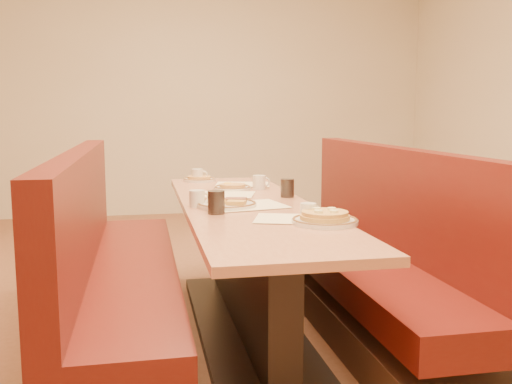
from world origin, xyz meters
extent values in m
plane|color=#9E6647|center=(0.00, 0.00, 0.00)|extent=(8.00, 8.00, 0.00)
cube|color=beige|center=(0.00, 4.00, 1.40)|extent=(6.00, 0.04, 2.80)
cube|color=black|center=(0.00, 0.00, 0.03)|extent=(0.55, 1.88, 0.06)
cube|color=black|center=(0.00, 0.00, 0.35)|extent=(0.15, 1.75, 0.71)
cube|color=tan|center=(0.00, 0.00, 0.73)|extent=(0.70, 2.50, 0.04)
cube|color=#4C3326|center=(-0.68, 0.00, 0.10)|extent=(0.55, 2.50, 0.20)
cube|color=#50130D|center=(-0.68, 0.00, 0.37)|extent=(0.55, 2.50, 0.16)
cube|color=#50130D|center=(-0.89, 0.00, 0.75)|extent=(0.12, 2.50, 0.60)
cube|color=#4C3326|center=(0.68, 0.00, 0.10)|extent=(0.55, 2.50, 0.20)
cube|color=#50130D|center=(0.68, 0.00, 0.37)|extent=(0.55, 2.50, 0.16)
cube|color=#50130D|center=(0.89, 0.00, 0.75)|extent=(0.12, 2.50, 0.60)
cube|color=beige|center=(-0.03, -0.08, 0.75)|extent=(0.48, 0.39, 0.00)
cube|color=beige|center=(0.12, -0.50, 0.75)|extent=(0.40, 0.35, 0.00)
cube|color=beige|center=(-0.08, 0.37, 0.75)|extent=(0.43, 0.37, 0.00)
cube|color=beige|center=(0.12, 0.82, 0.75)|extent=(0.42, 0.35, 0.00)
cylinder|color=silver|center=(0.24, -0.62, 0.76)|extent=(0.30, 0.30, 0.02)
torus|color=brown|center=(0.24, -0.62, 0.77)|extent=(0.30, 0.30, 0.01)
cylinder|color=gold|center=(0.24, -0.62, 0.78)|extent=(0.23, 0.23, 0.02)
cylinder|color=gold|center=(0.24, -0.62, 0.80)|extent=(0.21, 0.21, 0.02)
cylinder|color=#FFF5A6|center=(0.28, -0.59, 0.81)|extent=(0.04, 0.04, 0.01)
cylinder|color=#FFF5A6|center=(0.22, -0.58, 0.81)|extent=(0.04, 0.04, 0.01)
cylinder|color=#FFF5A6|center=(0.20, -0.65, 0.81)|extent=(0.04, 0.04, 0.01)
cylinder|color=#FFF5A6|center=(0.27, -0.66, 0.81)|extent=(0.04, 0.04, 0.01)
cylinder|color=silver|center=(-0.13, -0.08, 0.76)|extent=(0.32, 0.32, 0.02)
torus|color=brown|center=(-0.13, -0.08, 0.77)|extent=(0.31, 0.31, 0.01)
ellipsoid|color=yellow|center=(-0.19, -0.07, 0.79)|extent=(0.08, 0.08, 0.04)
ellipsoid|color=yellow|center=(-0.17, -0.12, 0.79)|extent=(0.07, 0.07, 0.04)
ellipsoid|color=yellow|center=(-0.19, -0.03, 0.79)|extent=(0.06, 0.06, 0.04)
cylinder|color=brown|center=(-0.08, -0.07, 0.78)|extent=(0.12, 0.05, 0.03)
cylinder|color=brown|center=(-0.07, -0.04, 0.78)|extent=(0.12, 0.05, 0.03)
cube|color=gold|center=(-0.09, -0.14, 0.78)|extent=(0.12, 0.10, 0.02)
cylinder|color=silver|center=(0.01, 0.59, 0.76)|extent=(0.24, 0.24, 0.02)
torus|color=brown|center=(0.01, 0.59, 0.77)|extent=(0.24, 0.24, 0.01)
cylinder|color=#CA7E47|center=(0.01, 0.59, 0.78)|extent=(0.17, 0.17, 0.02)
ellipsoid|color=yellow|center=(-0.02, 0.61, 0.79)|extent=(0.05, 0.05, 0.03)
cylinder|color=silver|center=(-0.16, 1.10, 0.76)|extent=(0.24, 0.24, 0.02)
torus|color=brown|center=(-0.16, 1.10, 0.77)|extent=(0.24, 0.24, 0.01)
cylinder|color=#CA7E47|center=(-0.16, 1.10, 0.78)|extent=(0.17, 0.17, 0.02)
ellipsoid|color=yellow|center=(-0.19, 1.12, 0.79)|extent=(0.05, 0.05, 0.02)
cylinder|color=silver|center=(0.19, -0.52, 0.79)|extent=(0.08, 0.08, 0.08)
torus|color=silver|center=(0.23, -0.51, 0.79)|extent=(0.06, 0.03, 0.06)
cylinder|color=black|center=(0.19, -0.52, 0.83)|extent=(0.06, 0.06, 0.01)
cylinder|color=silver|center=(-0.28, -0.04, 0.79)|extent=(0.08, 0.08, 0.09)
torus|color=silver|center=(-0.24, -0.03, 0.79)|extent=(0.06, 0.04, 0.06)
cylinder|color=black|center=(-0.28, -0.04, 0.83)|extent=(0.07, 0.07, 0.01)
cylinder|color=silver|center=(0.19, 0.58, 0.80)|extent=(0.09, 0.09, 0.09)
torus|color=silver|center=(0.23, 0.58, 0.80)|extent=(0.07, 0.03, 0.06)
cylinder|color=black|center=(0.19, 0.58, 0.84)|extent=(0.07, 0.07, 0.01)
cylinder|color=silver|center=(-0.17, 1.10, 0.79)|extent=(0.08, 0.08, 0.09)
torus|color=silver|center=(-0.12, 1.10, 0.79)|extent=(0.06, 0.01, 0.06)
cylinder|color=black|center=(-0.17, 1.10, 0.83)|extent=(0.07, 0.07, 0.01)
cylinder|color=black|center=(-0.21, -0.27, 0.81)|extent=(0.08, 0.08, 0.11)
cylinder|color=silver|center=(-0.21, -0.27, 0.81)|extent=(0.08, 0.08, 0.12)
cylinder|color=black|center=(0.28, 0.20, 0.80)|extent=(0.08, 0.08, 0.11)
cylinder|color=silver|center=(0.28, 0.20, 0.81)|extent=(0.08, 0.08, 0.11)
camera|label=1|loc=(-0.56, -3.05, 1.25)|focal=40.00mm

